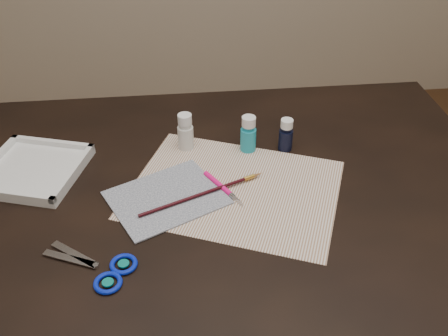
{
  "coord_description": "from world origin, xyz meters",
  "views": [
    {
      "loc": [
        -0.09,
        -0.88,
        1.46
      ],
      "look_at": [
        0.0,
        0.0,
        0.8
      ],
      "focal_mm": 40.0,
      "sensor_mm": 36.0,
      "label": 1
    }
  ],
  "objects": [
    {
      "name": "paint_bottle_white",
      "position": [
        -0.08,
        0.16,
        0.8
      ],
      "size": [
        0.04,
        0.04,
        0.1
      ],
      "primitive_type": "cylinder",
      "rotation": [
        0.0,
        0.0,
        0.13
      ],
      "color": "silver",
      "rests_on": "table"
    },
    {
      "name": "craft_knife",
      "position": [
        -0.0,
        -0.02,
        0.76
      ],
      "size": [
        0.08,
        0.13,
        0.01
      ],
      "primitive_type": null,
      "rotation": [
        0.0,
        0.0,
        -1.04
      ],
      "color": "#FF127E",
      "rests_on": "paper"
    },
    {
      "name": "paint_bottle_navy",
      "position": [
        0.17,
        0.13,
        0.79
      ],
      "size": [
        0.04,
        0.04,
        0.08
      ],
      "primitive_type": "cylinder",
      "rotation": [
        0.0,
        0.0,
        -0.18
      ],
      "color": "black",
      "rests_on": "table"
    },
    {
      "name": "paintbrush",
      "position": [
        -0.05,
        -0.03,
        0.76
      ],
      "size": [
        0.29,
        0.13,
        0.01
      ],
      "primitive_type": null,
      "rotation": [
        0.0,
        0.0,
        0.4
      ],
      "color": "black",
      "rests_on": "canvas"
    },
    {
      "name": "scissors",
      "position": [
        -0.28,
        -0.22,
        0.76
      ],
      "size": [
        0.23,
        0.18,
        0.01
      ],
      "primitive_type": null,
      "rotation": [
        0.0,
        0.0,
        2.72
      ],
      "color": "silver",
      "rests_on": "table"
    },
    {
      "name": "paper",
      "position": [
        0.02,
        -0.02,
        0.75
      ],
      "size": [
        0.55,
        0.49,
        0.0
      ],
      "primitive_type": "cube",
      "rotation": [
        0.0,
        0.0,
        -0.39
      ],
      "color": "silver",
      "rests_on": "table"
    },
    {
      "name": "table",
      "position": [
        0.0,
        0.0,
        0.38
      ],
      "size": [
        1.3,
        0.9,
        0.75
      ],
      "primitive_type": "cube",
      "color": "black",
      "rests_on": "ground"
    },
    {
      "name": "canvas",
      "position": [
        -0.13,
        -0.03,
        0.75
      ],
      "size": [
        0.29,
        0.27,
        0.0
      ],
      "primitive_type": "cube",
      "rotation": [
        0.0,
        0.0,
        0.45
      ],
      "color": "#151D3B",
      "rests_on": "paper"
    },
    {
      "name": "paint_bottle_cyan",
      "position": [
        0.07,
        0.14,
        0.8
      ],
      "size": [
        0.04,
        0.04,
        0.09
      ],
      "primitive_type": "cylinder",
      "rotation": [
        0.0,
        0.0,
        0.12
      ],
      "color": "teal",
      "rests_on": "table"
    },
    {
      "name": "palette_tray",
      "position": [
        -0.44,
        0.09,
        0.76
      ],
      "size": [
        0.27,
        0.27,
        0.03
      ],
      "primitive_type": "cube",
      "rotation": [
        0.0,
        0.0,
        -0.3
      ],
      "color": "white",
      "rests_on": "table"
    }
  ]
}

